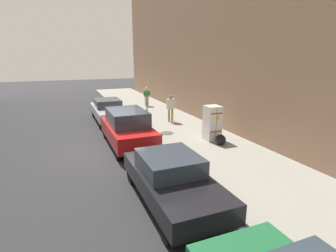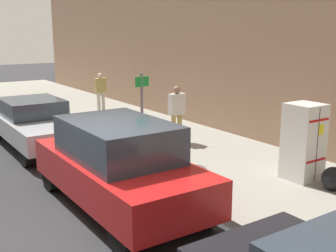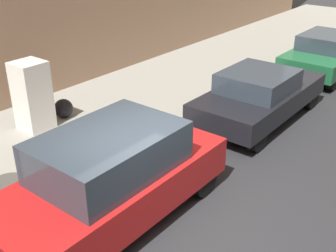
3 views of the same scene
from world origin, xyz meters
name	(u,v)px [view 2 (image 2 of 3)]	position (x,y,z in m)	size (l,w,h in m)	color
ground_plane	(87,225)	(0.00, 0.00, 0.00)	(80.00, 80.00, 0.00)	#28282B
sidewalk_slab	(256,176)	(-4.19, 0.00, 0.09)	(4.34, 44.00, 0.17)	gray
discarded_refrigerator	(303,142)	(-4.76, 0.83, 1.02)	(0.71, 0.72, 1.69)	silver
manhole_cover	(192,169)	(-3.12, -1.02, 0.18)	(0.70, 0.70, 0.02)	#47443F
street_sign_post	(142,114)	(-2.36, -2.05, 1.44)	(0.36, 0.07, 2.24)	slate
trash_bag	(333,179)	(-4.72, 1.66, 0.42)	(0.49, 0.49, 0.49)	black
pedestrian_walking_far	(177,110)	(-4.31, -3.37, 1.13)	(0.48, 0.22, 1.66)	#A8934C
pedestrian_standing_near	(101,90)	(-4.57, -9.15, 1.07)	(0.45, 0.22, 1.57)	beige
parked_sedan_silver	(35,122)	(-0.85, -5.77, 0.75)	(1.81, 4.69, 1.42)	silver
parked_suv_red	(118,164)	(-0.85, -0.39, 0.88)	(1.86, 4.41, 1.73)	red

